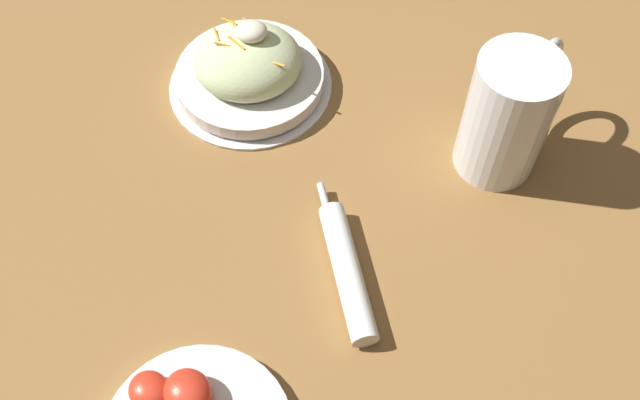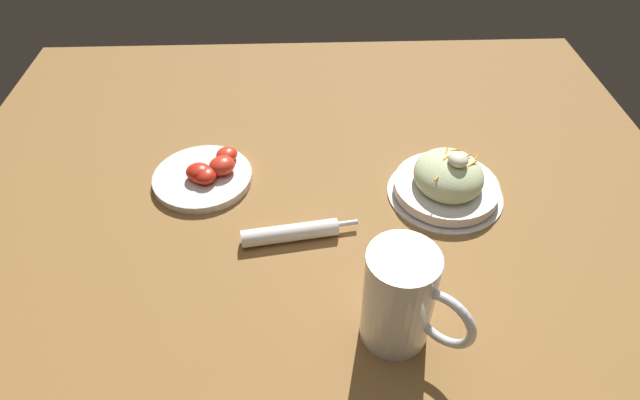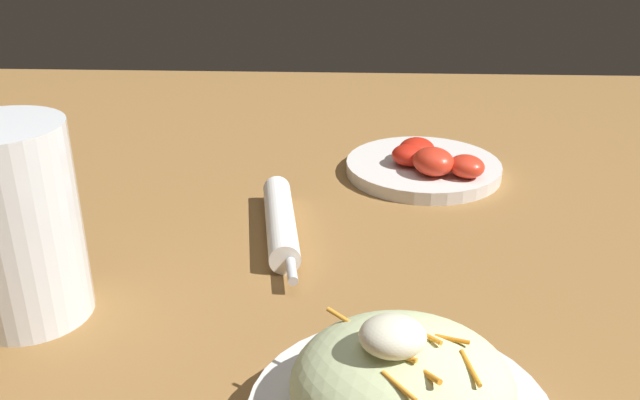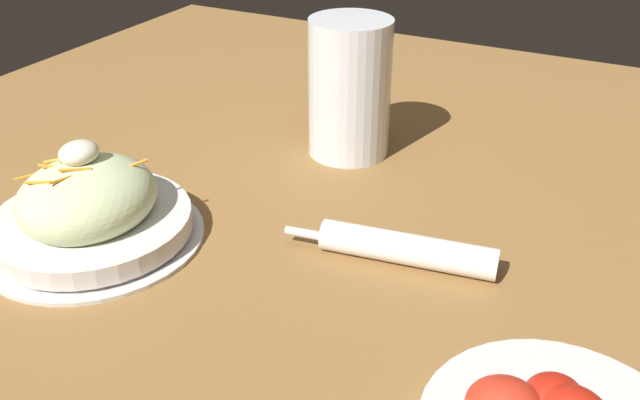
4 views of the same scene
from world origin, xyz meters
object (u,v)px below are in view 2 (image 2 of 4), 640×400
Objects in this scene: beer_mug at (400,301)px; tomato_plate at (206,175)px; napkin_roll at (291,233)px; salad_plate at (447,182)px.

beer_mug is 0.87× the size of tomato_plate.
napkin_roll is 1.07× the size of tomato_plate.
tomato_plate is at bearing -97.26° from salad_plate.
beer_mug reaches higher than tomato_plate.
beer_mug reaches higher than salad_plate.
napkin_roll is at bearing -142.21° from beer_mug.
napkin_roll is (-0.20, -0.15, -0.06)m from beer_mug.
beer_mug is 0.82× the size of napkin_roll.
beer_mug is 0.48m from tomato_plate.
salad_plate reaches higher than tomato_plate.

